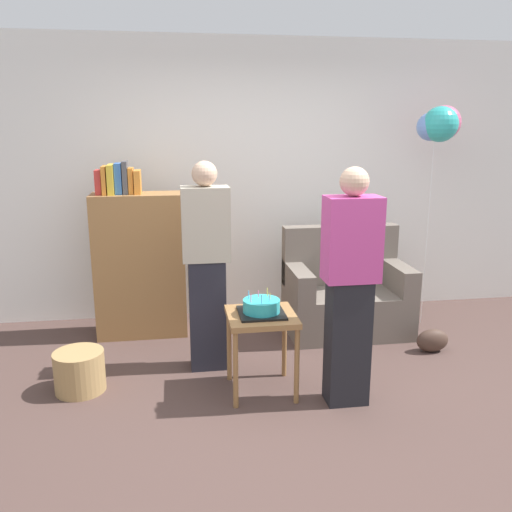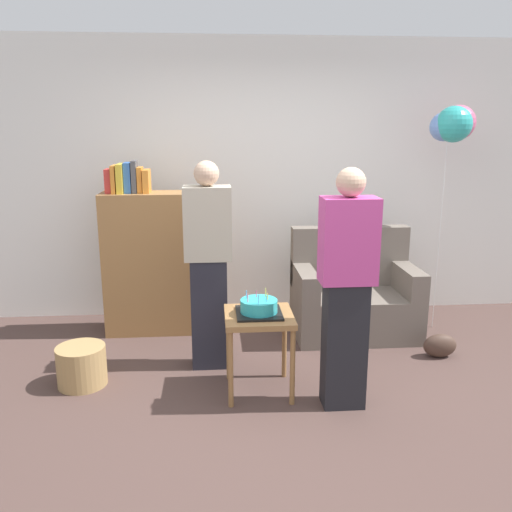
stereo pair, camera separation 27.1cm
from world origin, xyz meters
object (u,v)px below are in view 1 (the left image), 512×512
(birthday_cake, at_px, (261,307))
(balloon_bunch, at_px, (440,124))
(person_blowing_candles, at_px, (207,266))
(wicker_basket, at_px, (80,371))
(couch, at_px, (345,295))
(person_holding_cake, at_px, (350,287))
(side_table, at_px, (261,326))
(handbag, at_px, (432,341))
(bookshelf, at_px, (139,262))

(birthday_cake, distance_m, balloon_bunch, 2.52)
(person_blowing_candles, relative_size, wicker_basket, 4.53)
(couch, distance_m, birthday_cake, 1.48)
(balloon_bunch, bearing_deg, person_blowing_candles, -161.79)
(person_holding_cake, bearing_deg, balloon_bunch, -119.86)
(side_table, bearing_deg, handbag, 16.48)
(couch, xyz_separation_m, bookshelf, (-1.88, 0.20, 0.34))
(bookshelf, height_order, handbag, bookshelf)
(bookshelf, distance_m, side_table, 1.57)
(handbag, bearing_deg, balloon_bunch, 68.76)
(person_blowing_candles, bearing_deg, handbag, -10.56)
(side_table, xyz_separation_m, handbag, (1.55, 0.46, -0.40))
(couch, distance_m, handbag, 0.88)
(bookshelf, height_order, person_blowing_candles, person_blowing_candles)
(bookshelf, bearing_deg, birthday_cake, -54.39)
(person_blowing_candles, xyz_separation_m, person_holding_cake, (0.91, -0.70, 0.00))
(bookshelf, height_order, person_holding_cake, person_holding_cake)
(person_holding_cake, bearing_deg, side_table, -10.85)
(couch, relative_size, balloon_bunch, 0.53)
(couch, bearing_deg, person_blowing_candles, -155.35)
(person_holding_cake, xyz_separation_m, wicker_basket, (-1.86, 0.44, -0.68))
(balloon_bunch, bearing_deg, side_table, -147.17)
(wicker_basket, relative_size, balloon_bunch, 0.17)
(person_blowing_candles, bearing_deg, side_table, -63.30)
(person_blowing_candles, xyz_separation_m, wicker_basket, (-0.95, -0.26, -0.68))
(wicker_basket, height_order, balloon_bunch, balloon_bunch)
(couch, relative_size, birthday_cake, 3.44)
(couch, bearing_deg, balloon_bunch, 7.40)
(couch, relative_size, person_holding_cake, 0.67)
(wicker_basket, distance_m, balloon_bunch, 3.72)
(bookshelf, xyz_separation_m, handbag, (2.46, -0.81, -0.58))
(bookshelf, distance_m, balloon_bunch, 3.00)
(couch, xyz_separation_m, handbag, (0.58, -0.61, -0.24))
(bookshelf, height_order, side_table, bookshelf)
(birthday_cake, bearing_deg, balloon_bunch, 32.83)
(handbag, bearing_deg, person_blowing_candles, 179.84)
(person_holding_cake, xyz_separation_m, handbag, (0.99, 0.70, -0.73))
(side_table, bearing_deg, wicker_basket, 171.15)
(bookshelf, xyz_separation_m, side_table, (0.91, -1.27, -0.18))
(bookshelf, relative_size, wicker_basket, 4.39)
(side_table, bearing_deg, balloon_bunch, 32.83)
(person_holding_cake, bearing_deg, bookshelf, -33.65)
(side_table, height_order, handbag, side_table)
(side_table, relative_size, person_holding_cake, 0.36)
(balloon_bunch, bearing_deg, couch, -172.60)
(side_table, distance_m, balloon_bunch, 2.59)
(couch, bearing_deg, bookshelf, 174.03)
(side_table, xyz_separation_m, wicker_basket, (-1.30, 0.20, -0.35))
(bookshelf, distance_m, handbag, 2.65)
(side_table, distance_m, person_holding_cake, 0.69)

